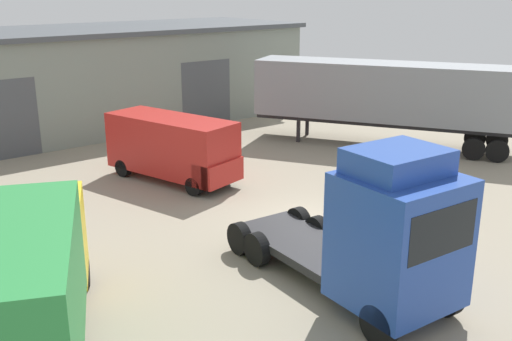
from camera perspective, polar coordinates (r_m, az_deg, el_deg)
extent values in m
plane|color=gray|center=(20.21, 5.05, -4.83)|extent=(60.00, 60.00, 0.00)
cube|color=gray|center=(34.40, -16.28, 8.21)|extent=(24.96, 8.04, 5.11)
cube|color=#474C51|center=(34.11, -16.67, 12.64)|extent=(25.46, 8.54, 0.25)
cube|color=#4C5156|center=(29.04, -23.00, 4.43)|extent=(3.20, 0.08, 3.60)
cube|color=#4C5156|center=(33.63, -4.76, 7.34)|extent=(3.20, 0.08, 3.60)
cube|color=#2347A3|center=(14.18, 13.42, -6.41)|extent=(2.68, 2.59, 3.06)
cube|color=#2347A3|center=(13.69, 13.33, 0.80)|extent=(2.23, 1.84, 0.60)
cube|color=black|center=(13.26, 17.32, -5.57)|extent=(2.10, 0.25, 1.10)
cube|color=#232326|center=(16.96, 4.67, -7.11)|extent=(2.34, 4.47, 0.24)
cylinder|color=#B2B2B7|center=(17.23, 8.54, -7.48)|extent=(0.65, 1.14, 0.56)
cylinder|color=black|center=(15.28, 17.55, -11.34)|extent=(0.38, 0.98, 0.96)
cylinder|color=black|center=(13.79, 11.65, -14.16)|extent=(0.38, 0.98, 0.96)
cylinder|color=black|center=(18.19, 5.86, -5.81)|extent=(0.38, 0.98, 0.96)
cylinder|color=black|center=(16.96, 0.11, -7.49)|extent=(0.38, 0.98, 0.96)
cylinder|color=black|center=(18.83, 4.10, -4.94)|extent=(0.38, 0.98, 0.96)
cylinder|color=black|center=(17.65, -1.56, -6.48)|extent=(0.38, 0.98, 0.96)
cube|color=gray|center=(29.62, 12.02, 7.42)|extent=(8.38, 11.90, 2.69)
cube|color=#232326|center=(29.90, 11.84, 4.66)|extent=(7.73, 11.52, 0.24)
cube|color=#232326|center=(30.13, 4.06, 3.76)|extent=(0.22, 0.22, 1.11)
cube|color=#232326|center=(31.63, 4.90, 4.39)|extent=(0.22, 0.22, 1.11)
cylinder|color=black|center=(28.67, 20.01, 1.93)|extent=(0.77, 1.02, 1.01)
cylinder|color=black|center=(30.81, 20.12, 2.94)|extent=(0.77, 1.02, 1.01)
cylinder|color=black|center=(28.69, 22.00, 1.72)|extent=(0.77, 1.02, 1.01)
cylinder|color=black|center=(30.82, 21.97, 2.74)|extent=(0.77, 1.02, 1.01)
cube|color=red|center=(24.11, -8.06, 2.44)|extent=(3.31, 5.87, 2.23)
cube|color=red|center=(22.71, -3.63, -0.10)|extent=(2.16, 1.37, 0.90)
cube|color=black|center=(22.66, -4.45, 2.76)|extent=(1.65, 0.49, 0.80)
cylinder|color=black|center=(23.74, -3.11, -0.45)|extent=(0.47, 0.77, 0.72)
cylinder|color=black|center=(22.54, -5.88, -1.51)|extent=(0.47, 0.77, 0.72)
cylinder|color=black|center=(26.35, -9.73, 1.12)|extent=(0.47, 0.77, 0.72)
cylinder|color=black|center=(25.26, -12.50, 0.25)|extent=(0.47, 0.77, 0.72)
cube|color=yellow|center=(15.74, -20.38, -6.11)|extent=(2.97, 2.73, 2.20)
cube|color=black|center=(16.45, -20.23, -3.60)|extent=(1.86, 0.92, 0.88)
cube|color=#28843D|center=(12.26, -22.20, -10.87)|extent=(4.44, 5.92, 2.58)
cylinder|color=black|center=(16.50, -16.17, -8.78)|extent=(0.72, 1.09, 1.06)
cylinder|color=#B22D23|center=(20.61, 12.78, -3.45)|extent=(0.58, 0.58, 0.88)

